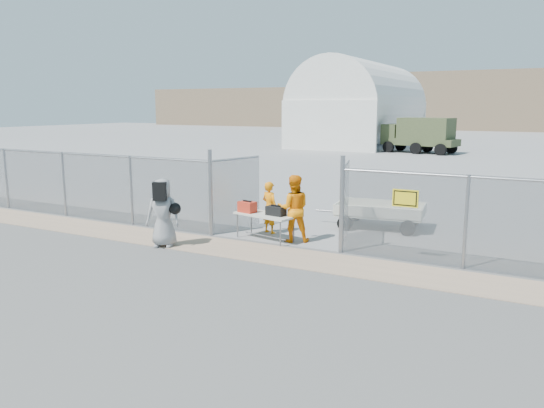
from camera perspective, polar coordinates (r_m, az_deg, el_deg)
The scene contains 14 objects.
ground at distance 12.93m, azimuth -4.15°, elevation -6.23°, with size 160.00×160.00×0.00m, color #4E4E4E.
tarmac_inside at distance 53.04m, azimuth 20.63°, elevation 5.81°, with size 160.00×80.00×0.01m, color gray.
dirt_strip at distance 13.75m, azimuth -1.94°, elevation -5.16°, with size 44.00×1.60×0.01m, color tan.
distant_hills at distance 88.52m, azimuth 27.12°, elevation 9.87°, with size 140.00×6.00×9.00m, color #7F684F, non-canonical shape.
chain_link_fence at distance 14.36m, azimuth 0.00°, elevation 0.00°, with size 40.00×0.20×2.20m, color gray, non-canonical shape.
quonset_hangar at distance 53.15m, azimuth 9.71°, elevation 10.65°, with size 9.00×18.00×8.00m, color white, non-canonical shape.
folding_table at distance 14.87m, azimuth -0.75°, elevation -2.49°, with size 1.77×0.74×0.75m, color beige, non-canonical shape.
orange_bag at distance 15.01m, azimuth -2.68°, elevation -0.32°, with size 0.48×0.32×0.30m, color red.
black_duffel at distance 14.57m, azimuth 0.42°, elevation -0.74°, with size 0.52×0.30×0.25m, color black.
security_worker_left at distance 15.60m, azimuth -0.25°, elevation -0.38°, with size 0.56×0.37×1.54m, color orange.
security_worker_right at distance 14.60m, azimuth 2.32°, elevation -0.50°, with size 0.91×0.71×1.87m, color orange.
visitor at distance 14.39m, azimuth -11.64°, elevation -0.94°, with size 0.90×0.58×1.84m, color gray.
utility_trailer at distance 16.66m, azimuth 11.57°, elevation -1.15°, with size 3.41×1.76×0.83m, color beige, non-canonical shape.
military_truck at distance 44.24m, azimuth 15.65°, elevation 7.11°, with size 5.87×2.17×2.80m, color #434D2C, non-canonical shape.
Camera 1 is at (6.56, -10.50, 3.71)m, focal length 35.00 mm.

